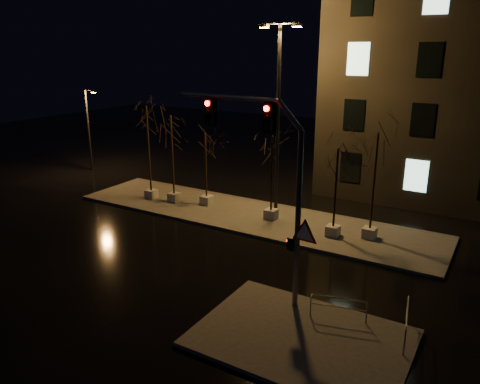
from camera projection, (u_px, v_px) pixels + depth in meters
The scene contains 14 objects.
ground at pixel (186, 254), 22.37m from camera, with size 90.00×90.00×0.00m, color black.
median at pixel (249, 216), 27.27m from camera, with size 22.00×5.00×0.15m, color #474540.
sidewalk_corner at pixel (301, 338), 15.81m from camera, with size 7.00×5.00×0.15m, color #474540.
tree_0 at pixel (147, 127), 28.82m from camera, with size 1.80×1.80×6.05m.
tree_1 at pixel (172, 135), 28.28m from camera, with size 1.80×1.80×5.56m.
tree_2 at pixel (205, 149), 27.95m from camera, with size 1.80×1.80×4.57m.
tree_3 at pixel (272, 155), 25.48m from camera, with size 1.80×1.80×4.88m.
tree_4 at pixel (337, 168), 23.10m from camera, with size 1.80×1.80×4.73m.
tree_5 at pixel (376, 157), 22.65m from camera, with size 1.80×1.80×5.56m.
traffic_signal_mast at pixel (269, 171), 16.93m from camera, with size 6.24×0.67×7.64m.
streetlight_main at pixel (278, 106), 26.57m from camera, with size 2.66×0.59×10.61m.
streetlight_far at pixel (89, 127), 36.54m from camera, with size 1.25×0.23×6.37m.
guard_rail_a at pixel (338, 305), 16.60m from camera, with size 1.94×0.52×0.86m.
guard_rail_b at pixel (407, 320), 15.56m from camera, with size 0.40×2.09×1.00m.
Camera 1 is at (12.68, -16.27, 9.49)m, focal length 35.00 mm.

